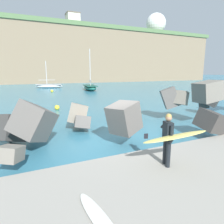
# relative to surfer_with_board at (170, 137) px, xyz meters

# --- Properties ---
(ground_plane) EXTENTS (400.00, 400.00, 0.00)m
(ground_plane) POSITION_rel_surfer_with_board_xyz_m (-0.49, 3.38, -1.28)
(ground_plane) COLOR teal
(walkway_path) EXTENTS (48.00, 4.40, 0.24)m
(walkway_path) POSITION_rel_surfer_with_board_xyz_m (-0.49, -0.62, -1.16)
(walkway_path) COLOR #9E998E
(walkway_path) RESTS_ON ground
(breakwater_jetty) EXTENTS (30.52, 6.07, 2.84)m
(breakwater_jetty) POSITION_rel_surfer_with_board_xyz_m (0.35, 4.78, 0.08)
(breakwater_jetty) COLOR #605B56
(breakwater_jetty) RESTS_ON ground
(surfer_with_board) EXTENTS (2.11, 1.41, 1.78)m
(surfer_with_board) POSITION_rel_surfer_with_board_xyz_m (0.00, 0.00, 0.00)
(surfer_with_board) COLOR black
(surfer_with_board) RESTS_ON walkway_path
(spare_surfboard) EXTENTS (0.53, 2.02, 0.19)m
(spare_surfboard) POSITION_rel_surfer_with_board_xyz_m (-2.97, -1.30, -1.00)
(spare_surfboard) COLOR white
(spare_surfboard) RESTS_ON walkway_path
(boat_near_right) EXTENTS (5.81, 3.32, 5.51)m
(boat_near_right) POSITION_rel_surfer_with_board_xyz_m (1.64, 39.07, -0.84)
(boat_near_right) COLOR white
(boat_near_right) RESTS_ON ground
(boat_mid_right) EXTENTS (2.90, 6.11, 7.29)m
(boat_mid_right) POSITION_rel_surfer_with_board_xyz_m (7.67, 30.31, -0.77)
(boat_mid_right) COLOR #1E6656
(boat_mid_right) RESTS_ON ground
(mooring_buoy_inner) EXTENTS (0.44, 0.44, 0.44)m
(mooring_buoy_inner) POSITION_rel_surfer_with_board_xyz_m (0.73, 29.31, -1.06)
(mooring_buoy_inner) COLOR yellow
(mooring_buoy_inner) RESTS_ON ground
(mooring_buoy_middle) EXTENTS (0.44, 0.44, 0.44)m
(mooring_buoy_middle) POSITION_rel_surfer_with_board_xyz_m (-1.31, 13.14, -1.06)
(mooring_buoy_middle) COLOR yellow
(mooring_buoy_middle) RESTS_ON ground
(headland_bluff) EXTENTS (94.39, 35.67, 17.69)m
(headland_bluff) POSITION_rel_surfer_with_board_xyz_m (18.70, 72.45, 7.59)
(headland_bluff) COLOR #847056
(headland_bluff) RESTS_ON ground
(radar_dome) EXTENTS (8.63, 8.63, 11.01)m
(radar_dome) POSITION_rel_surfer_with_board_xyz_m (53.44, 72.61, 22.72)
(radar_dome) COLOR silver
(radar_dome) RESTS_ON headland_bluff
(station_building_west) EXTENTS (5.67, 6.43, 4.15)m
(station_building_west) POSITION_rel_surfer_with_board_xyz_m (10.50, 78.17, 18.51)
(station_building_west) COLOR silver
(station_building_west) RESTS_ON headland_bluff
(station_building_central) EXTENTS (4.62, 4.75, 6.18)m
(station_building_central) POSITION_rel_surfer_with_board_xyz_m (15.55, 70.81, 19.52)
(station_building_central) COLOR beige
(station_building_central) RESTS_ON headland_bluff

